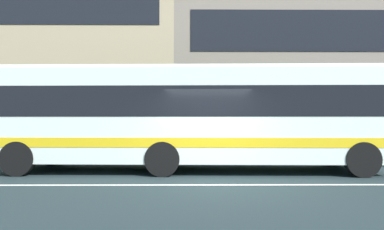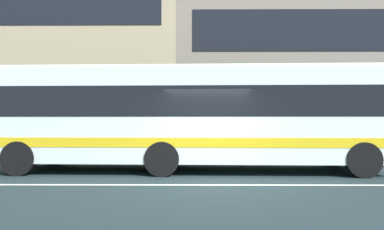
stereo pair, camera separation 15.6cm
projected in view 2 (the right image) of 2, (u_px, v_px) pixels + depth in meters
The scene contains 6 objects.
ground_plane at pixel (209, 185), 8.39m from camera, with size 160.00×160.00×0.00m, color #233235.
lane_centre_line at pixel (209, 185), 8.39m from camera, with size 60.00×0.16×0.01m, color silver.
hedge_row_far at pixel (169, 148), 14.69m from camera, with size 18.25×1.10×0.90m, color #2A682E.
apartment_block_left at pixel (39, 42), 22.67m from camera, with size 18.82×9.75×13.86m.
apartment_block_right at pixel (344, 63), 22.50m from camera, with size 21.87×9.75×10.96m.
transit_bus at pixel (190, 115), 10.90m from camera, with size 11.95×2.96×3.26m.
Camera 2 is at (-0.37, -8.42, 1.56)m, focal length 31.74 mm.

